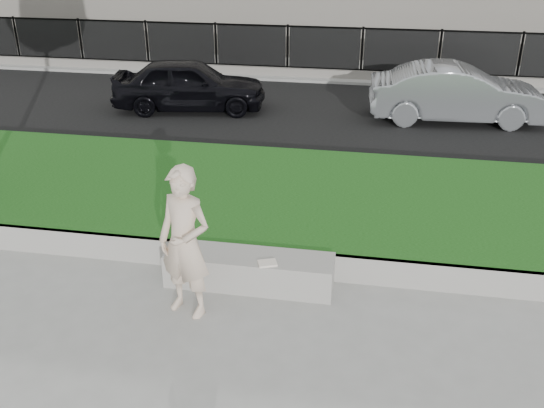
% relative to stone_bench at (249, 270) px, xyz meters
% --- Properties ---
extents(ground, '(90.00, 90.00, 0.00)m').
position_rel_stone_bench_xyz_m(ground, '(-0.63, -0.73, -0.23)').
color(ground, gray).
rests_on(ground, ground).
extents(grass_bank, '(34.00, 4.00, 0.40)m').
position_rel_stone_bench_xyz_m(grass_bank, '(-0.63, 2.27, -0.03)').
color(grass_bank, '#143A0E').
rests_on(grass_bank, ground).
extents(grass_kerb, '(34.00, 0.08, 0.40)m').
position_rel_stone_bench_xyz_m(grass_kerb, '(-0.63, 0.31, -0.03)').
color(grass_kerb, gray).
rests_on(grass_kerb, ground).
extents(street, '(34.00, 7.00, 0.04)m').
position_rel_stone_bench_xyz_m(street, '(-0.63, 7.77, -0.21)').
color(street, black).
rests_on(street, ground).
extents(far_pavement, '(34.00, 3.00, 0.12)m').
position_rel_stone_bench_xyz_m(far_pavement, '(-0.63, 12.27, -0.17)').
color(far_pavement, gray).
rests_on(far_pavement, ground).
extents(iron_fence, '(32.00, 0.30, 1.50)m').
position_rel_stone_bench_xyz_m(iron_fence, '(-0.63, 11.27, 0.31)').
color(iron_fence, slate).
rests_on(iron_fence, far_pavement).
extents(stone_bench, '(2.25, 0.56, 0.46)m').
position_rel_stone_bench_xyz_m(stone_bench, '(0.00, 0.00, 0.00)').
color(stone_bench, gray).
rests_on(stone_bench, ground).
extents(man, '(0.82, 0.67, 1.95)m').
position_rel_stone_bench_xyz_m(man, '(-0.63, -0.71, 0.75)').
color(man, beige).
rests_on(man, ground).
extents(book, '(0.28, 0.25, 0.03)m').
position_rel_stone_bench_xyz_m(book, '(0.28, -0.18, 0.24)').
color(book, white).
rests_on(book, stone_bench).
extents(car_dark, '(3.98, 2.09, 1.29)m').
position_rel_stone_bench_xyz_m(car_dark, '(-3.15, 7.58, 0.45)').
color(car_dark, black).
rests_on(car_dark, street).
extents(car_silver, '(4.14, 1.68, 1.34)m').
position_rel_stone_bench_xyz_m(car_silver, '(3.35, 7.81, 0.48)').
color(car_silver, gray).
rests_on(car_silver, street).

